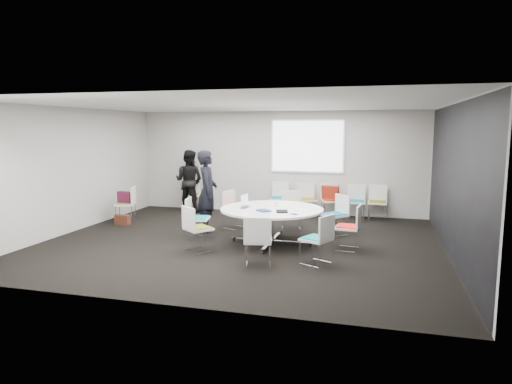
% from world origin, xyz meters
% --- Properties ---
extents(room_shell, '(8.08, 7.08, 2.88)m').
position_xyz_m(room_shell, '(0.09, 0.00, 1.40)').
color(room_shell, black).
rests_on(room_shell, ground).
extents(conference_table, '(2.08, 2.08, 0.73)m').
position_xyz_m(conference_table, '(0.63, 0.05, 0.52)').
color(conference_table, silver).
rests_on(conference_table, ground).
extents(projection_screen, '(1.90, 0.03, 1.35)m').
position_xyz_m(projection_screen, '(0.80, 3.46, 1.85)').
color(projection_screen, white).
rests_on(projection_screen, room_shell).
extents(chair_ring_a, '(0.50, 0.51, 0.88)m').
position_xyz_m(chair_ring_a, '(2.16, -0.05, 0.28)').
color(chair_ring_a, silver).
rests_on(chair_ring_a, ground).
extents(chair_ring_b, '(0.64, 0.64, 0.88)m').
position_xyz_m(chair_ring_b, '(1.80, 1.17, 0.28)').
color(chair_ring_b, silver).
rests_on(chair_ring_b, ground).
extents(chair_ring_c, '(0.56, 0.55, 0.88)m').
position_xyz_m(chair_ring_c, '(0.76, 1.48, 0.28)').
color(chair_ring_c, silver).
rests_on(chair_ring_c, ground).
extents(chair_ring_d, '(0.59, 0.60, 0.88)m').
position_xyz_m(chair_ring_d, '(-0.53, 1.21, 0.28)').
color(chair_ring_d, silver).
rests_on(chair_ring_d, ground).
extents(chair_ring_e, '(0.52, 0.53, 0.88)m').
position_xyz_m(chair_ring_e, '(-0.97, 0.01, 0.28)').
color(chair_ring_e, silver).
rests_on(chair_ring_e, ground).
extents(chair_ring_f, '(0.64, 0.64, 0.88)m').
position_xyz_m(chair_ring_f, '(-0.59, -0.91, 0.28)').
color(chair_ring_f, silver).
rests_on(chair_ring_f, ground).
extents(chair_ring_g, '(0.54, 0.53, 0.88)m').
position_xyz_m(chair_ring_g, '(0.75, -1.51, 0.28)').
color(chair_ring_g, silver).
rests_on(chair_ring_g, ground).
extents(chair_ring_h, '(0.60, 0.61, 0.88)m').
position_xyz_m(chair_ring_h, '(1.70, -1.15, 0.28)').
color(chair_ring_h, silver).
rests_on(chair_ring_h, ground).
extents(chair_back_a, '(0.48, 0.47, 0.88)m').
position_xyz_m(chair_back_a, '(0.11, 3.17, 0.28)').
color(chair_back_a, silver).
rests_on(chair_back_a, ground).
extents(chair_back_b, '(0.59, 0.58, 0.88)m').
position_xyz_m(chair_back_b, '(0.88, 3.12, 0.28)').
color(chair_back_b, silver).
rests_on(chair_back_b, ground).
extents(chair_back_c, '(0.57, 0.56, 0.88)m').
position_xyz_m(chair_back_c, '(1.49, 3.15, 0.28)').
color(chair_back_c, silver).
rests_on(chair_back_c, ground).
extents(chair_back_d, '(0.48, 0.47, 0.88)m').
position_xyz_m(chair_back_d, '(2.15, 3.12, 0.28)').
color(chair_back_d, silver).
rests_on(chair_back_d, ground).
extents(chair_back_e, '(0.47, 0.46, 0.88)m').
position_xyz_m(chair_back_e, '(2.68, 3.17, 0.28)').
color(chair_back_e, silver).
rests_on(chair_back_e, ground).
extents(chair_spare_left, '(0.57, 0.58, 0.88)m').
position_xyz_m(chair_spare_left, '(-3.43, 1.26, 0.28)').
color(chair_spare_left, silver).
rests_on(chair_spare_left, ground).
extents(chair_person_back, '(0.56, 0.56, 0.88)m').
position_xyz_m(chair_person_back, '(-2.46, 3.17, 0.28)').
color(chair_person_back, silver).
rests_on(chair_person_back, ground).
extents(person_main, '(0.61, 0.77, 1.85)m').
position_xyz_m(person_main, '(-1.03, 0.74, 0.92)').
color(person_main, black).
rests_on(person_main, ground).
extents(person_back, '(0.88, 0.71, 1.73)m').
position_xyz_m(person_back, '(-2.46, 3.00, 0.87)').
color(person_back, black).
rests_on(person_back, ground).
extents(laptop, '(0.22, 0.32, 0.02)m').
position_xyz_m(laptop, '(0.12, -0.02, 0.74)').
color(laptop, '#333338').
rests_on(laptop, conference_table).
extents(laptop_lid, '(0.06, 0.30, 0.22)m').
position_xyz_m(laptop_lid, '(0.01, 0.17, 0.86)').
color(laptop_lid, silver).
rests_on(laptop_lid, conference_table).
extents(notebook_black, '(0.28, 0.34, 0.02)m').
position_xyz_m(notebook_black, '(0.91, -0.28, 0.74)').
color(notebook_black, black).
rests_on(notebook_black, conference_table).
extents(tablet_folio, '(0.33, 0.32, 0.03)m').
position_xyz_m(tablet_folio, '(0.54, -0.30, 0.74)').
color(tablet_folio, navy).
rests_on(tablet_folio, conference_table).
extents(papers_right, '(0.37, 0.35, 0.00)m').
position_xyz_m(papers_right, '(1.09, 0.30, 0.73)').
color(papers_right, silver).
rests_on(papers_right, conference_table).
extents(papers_front, '(0.32, 0.24, 0.00)m').
position_xyz_m(papers_front, '(1.25, 0.02, 0.73)').
color(papers_front, white).
rests_on(papers_front, conference_table).
extents(cup, '(0.08, 0.08, 0.09)m').
position_xyz_m(cup, '(0.66, 0.31, 0.78)').
color(cup, white).
rests_on(cup, conference_table).
extents(phone, '(0.16, 0.12, 0.01)m').
position_xyz_m(phone, '(1.18, -0.47, 0.73)').
color(phone, black).
rests_on(phone, conference_table).
extents(maroon_bag, '(0.42, 0.23, 0.28)m').
position_xyz_m(maroon_bag, '(-3.44, 1.26, 0.62)').
color(maroon_bag, '#581735').
rests_on(maroon_bag, chair_spare_left).
extents(brown_bag, '(0.36, 0.16, 0.24)m').
position_xyz_m(brown_bag, '(-3.31, 0.89, 0.12)').
color(brown_bag, '#482317').
rests_on(brown_bag, ground).
extents(red_jacket, '(0.46, 0.26, 0.36)m').
position_xyz_m(red_jacket, '(1.50, 2.93, 0.70)').
color(red_jacket, '#9D2313').
rests_on(red_jacket, chair_back_c).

